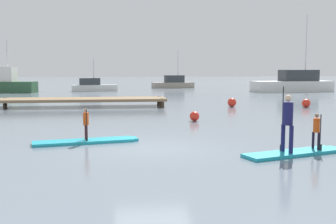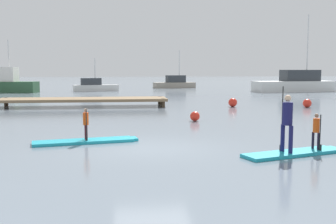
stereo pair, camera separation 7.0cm
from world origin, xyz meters
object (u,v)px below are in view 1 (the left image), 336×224
paddleboard_near (86,141)px  mooring_buoy_far (194,116)px  mooring_buoy_mid (306,103)px  paddler_child_solo (86,122)px  motor_boat_small_navy (3,83)px  paddler_adult (287,119)px  fishing_boat_white_large (294,84)px  paddleboard_far (295,153)px  trawler_grey_distant (93,86)px  fishing_boat_green_midground (173,83)px  mooring_buoy_near (232,102)px  paddler_child_front (317,129)px

paddleboard_near → mooring_buoy_far: mooring_buoy_far is taller
mooring_buoy_mid → mooring_buoy_far: bearing=-145.2°
paddler_child_solo → mooring_buoy_far: size_ratio=2.30×
motor_boat_small_navy → paddler_adult: bearing=-63.5°
fishing_boat_white_large → mooring_buoy_far: (-15.88, -24.10, -0.67)m
paddleboard_far → trawler_grey_distant: bearing=102.5°
paddleboard_near → paddler_child_solo: bearing=-37.8°
paddler_child_solo → motor_boat_small_navy: motor_boat_small_navy is taller
paddler_child_solo → fishing_boat_green_midground: fishing_boat_green_midground is taller
paddler_adult → fishing_boat_white_large: 35.38m
fishing_boat_green_midground → mooring_buoy_near: size_ratio=9.73×
trawler_grey_distant → mooring_buoy_far: 28.54m
paddler_child_front → fishing_boat_green_midground: (1.45, 42.54, -0.08)m
paddler_child_front → fishing_boat_green_midground: size_ratio=0.19×
paddler_adult → motor_boat_small_navy: size_ratio=0.26×
paddleboard_near → paddler_adult: (6.01, -2.83, 1.02)m
trawler_grey_distant → mooring_buoy_near: size_ratio=8.84×
paddleboard_far → mooring_buoy_mid: bearing=63.1°
fishing_boat_white_large → motor_boat_small_navy: (-31.84, 2.21, 0.08)m
paddleboard_far → mooring_buoy_near: bearing=81.0°
paddler_adult → mooring_buoy_near: 15.46m
paddleboard_far → paddler_adult: (-0.30, -0.09, 1.02)m
paddler_child_solo → mooring_buoy_mid: (13.43, 11.29, -0.42)m
paddler_child_solo → mooring_buoy_mid: bearing=40.1°
paddler_child_solo → mooring_buoy_near: bearing=54.9°
paddleboard_near → mooring_buoy_near: 15.13m
paddler_adult → mooring_buoy_mid: paddler_adult is taller
paddleboard_near → paddler_adult: size_ratio=1.89×
paddleboard_near → fishing_boat_green_midground: 40.93m
mooring_buoy_far → paddler_child_solo: bearing=-132.2°
paddleboard_far → paddler_child_front: paddler_child_front is taller
fishing_boat_green_midground → paddler_adult: bearing=-93.4°
paddler_child_front → fishing_boat_green_midground: fishing_boat_green_midground is taller
mooring_buoy_near → paddler_adult: bearing=-100.1°
paddleboard_far → paddler_adult: 1.07m
fishing_boat_green_midground → fishing_boat_white_large: bearing=-41.3°
paddleboard_far → trawler_grey_distant: trawler_grey_distant is taller
mooring_buoy_near → trawler_grey_distant: bearing=116.6°
paddler_child_solo → motor_boat_small_navy: (-11.17, 31.59, 0.27)m
fishing_boat_green_midground → paddler_child_solo: bearing=-102.0°
fishing_boat_green_midground → paddleboard_far: bearing=-93.0°
paddler_adult → mooring_buoy_near: (2.70, 15.20, -0.78)m
mooring_buoy_mid → paddleboard_far: bearing=-116.9°
paddleboard_near → fishing_boat_white_large: (20.68, 29.37, 0.85)m
mooring_buoy_near → mooring_buoy_mid: size_ratio=1.04×
trawler_grey_distant → mooring_buoy_near: bearing=-63.4°
paddleboard_far → mooring_buoy_near: 15.31m
paddleboard_far → trawler_grey_distant: 36.69m
fishing_boat_white_large → mooring_buoy_near: size_ratio=15.87×
paddler_child_front → motor_boat_small_navy: size_ratio=0.15×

